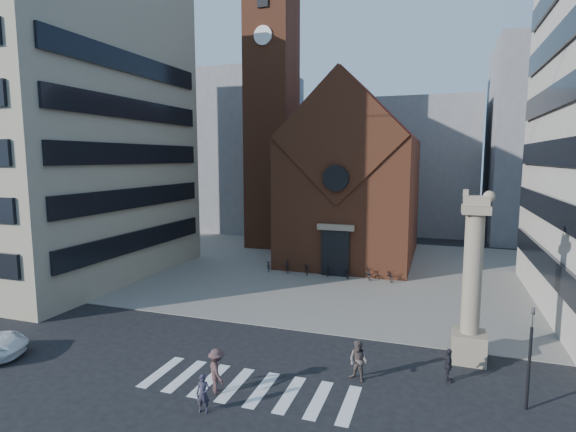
% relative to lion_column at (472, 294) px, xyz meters
% --- Properties ---
extents(ground, '(120.00, 120.00, 0.00)m').
position_rel_lion_column_xyz_m(ground, '(-10.01, -3.00, -3.46)').
color(ground, black).
rests_on(ground, ground).
extents(piazza, '(46.00, 30.00, 0.05)m').
position_rel_lion_column_xyz_m(piazza, '(-10.01, 16.00, -3.43)').
color(piazza, gray).
rests_on(piazza, ground).
extents(zebra_crossing, '(10.20, 3.20, 0.01)m').
position_rel_lion_column_xyz_m(zebra_crossing, '(-9.46, -6.00, -3.45)').
color(zebra_crossing, white).
rests_on(zebra_crossing, ground).
extents(church, '(12.00, 16.65, 18.00)m').
position_rel_lion_column_xyz_m(church, '(-10.01, 22.04, 4.53)').
color(church, brown).
rests_on(church, ground).
extents(campanile, '(5.50, 5.50, 31.20)m').
position_rel_lion_column_xyz_m(campanile, '(-20.01, 25.00, 12.28)').
color(campanile, brown).
rests_on(campanile, ground).
extents(building_left, '(18.00, 20.00, 26.00)m').
position_rel_lion_column_xyz_m(building_left, '(-34.01, 7.00, 9.54)').
color(building_left, gray).
rests_on(building_left, ground).
extents(bg_block_left, '(16.00, 14.00, 22.00)m').
position_rel_lion_column_xyz_m(bg_block_left, '(-30.01, 37.00, 7.54)').
color(bg_block_left, gray).
rests_on(bg_block_left, ground).
extents(bg_block_mid, '(14.00, 12.00, 18.00)m').
position_rel_lion_column_xyz_m(bg_block_mid, '(-4.01, 42.00, 5.54)').
color(bg_block_mid, gray).
rests_on(bg_block_mid, ground).
extents(bg_block_right, '(16.00, 14.00, 24.00)m').
position_rel_lion_column_xyz_m(bg_block_right, '(11.99, 39.00, 8.54)').
color(bg_block_right, gray).
rests_on(bg_block_right, ground).
extents(lion_column, '(1.63, 1.60, 8.68)m').
position_rel_lion_column_xyz_m(lion_column, '(0.00, 0.00, 0.00)').
color(lion_column, gray).
rests_on(lion_column, ground).
extents(traffic_light, '(0.13, 0.16, 4.30)m').
position_rel_lion_column_xyz_m(traffic_light, '(1.99, -4.00, -1.17)').
color(traffic_light, black).
rests_on(traffic_light, ground).
extents(pedestrian_0, '(0.63, 0.47, 1.58)m').
position_rel_lion_column_xyz_m(pedestrian_0, '(-10.38, -8.40, -2.67)').
color(pedestrian_0, '#2C2939').
rests_on(pedestrian_0, ground).
extents(pedestrian_1, '(1.13, 1.02, 1.90)m').
position_rel_lion_column_xyz_m(pedestrian_1, '(-4.93, -3.82, -2.51)').
color(pedestrian_1, '#5E4F4B').
rests_on(pedestrian_1, ground).
extents(pedestrian_2, '(0.42, 0.93, 1.57)m').
position_rel_lion_column_xyz_m(pedestrian_2, '(-1.01, -2.59, -2.67)').
color(pedestrian_2, '#222128').
rests_on(pedestrian_2, ground).
extents(pedestrian_3, '(1.43, 1.42, 1.98)m').
position_rel_lion_column_xyz_m(pedestrian_3, '(-10.57, -6.87, -2.47)').
color(pedestrian_3, '#483030').
rests_on(pedestrian_3, ground).
extents(scooter_0, '(1.30, 1.95, 0.97)m').
position_rel_lion_column_xyz_m(scooter_0, '(-16.14, 13.74, -2.92)').
color(scooter_0, black).
rests_on(scooter_0, piazza).
extents(scooter_1, '(1.15, 1.84, 1.07)m').
position_rel_lion_column_xyz_m(scooter_1, '(-14.35, 13.74, -2.87)').
color(scooter_1, black).
rests_on(scooter_1, piazza).
extents(scooter_2, '(1.30, 1.95, 0.97)m').
position_rel_lion_column_xyz_m(scooter_2, '(-12.56, 13.74, -2.92)').
color(scooter_2, black).
rests_on(scooter_2, piazza).
extents(scooter_3, '(1.15, 1.84, 1.07)m').
position_rel_lion_column_xyz_m(scooter_3, '(-10.77, 13.74, -2.87)').
color(scooter_3, black).
rests_on(scooter_3, piazza).
extents(scooter_4, '(1.30, 1.95, 0.97)m').
position_rel_lion_column_xyz_m(scooter_4, '(-8.98, 13.74, -2.92)').
color(scooter_4, black).
rests_on(scooter_4, piazza).
extents(scooter_5, '(1.15, 1.84, 1.07)m').
position_rel_lion_column_xyz_m(scooter_5, '(-7.19, 13.74, -2.87)').
color(scooter_5, black).
rests_on(scooter_5, piazza).
extents(scooter_6, '(1.30, 1.95, 0.97)m').
position_rel_lion_column_xyz_m(scooter_6, '(-5.39, 13.74, -2.92)').
color(scooter_6, black).
rests_on(scooter_6, piazza).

